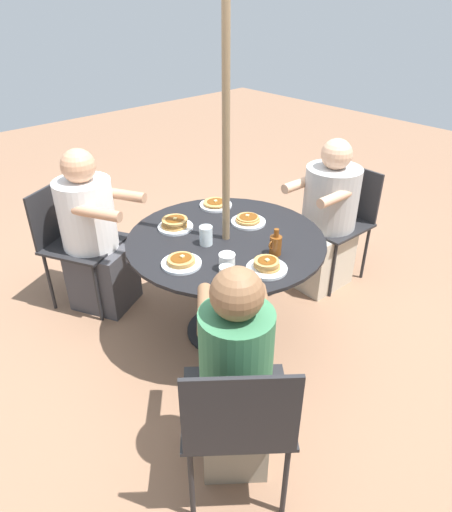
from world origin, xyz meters
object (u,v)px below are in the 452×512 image
Objects in this scene: pancake_plate_b at (181,262)px; drinking_glass_b at (226,275)px; diner_south at (235,381)px; drinking_glass_a at (206,235)px; pancake_plate_a at (248,220)px; syrup_bottle at (275,245)px; diner_east at (94,239)px; pancake_plate_c at (216,204)px; diner_north at (325,223)px; pancake_plate_e at (267,266)px; coffee_cup at (227,262)px; patio_table at (226,259)px; patio_chair_east at (73,236)px; patio_chair_south at (238,415)px; patio_chair_north at (340,215)px; pancake_plate_d at (175,224)px.

pancake_plate_b is 2.20× the size of drinking_glass_b.
drinking_glass_a is (-0.49, -0.77, 0.25)m from diner_south.
syrup_bottle is at bearing 66.82° from pancake_plate_a.
pancake_plate_c is at bearing 118.58° from diner_east.
diner_north reaches higher than pancake_plate_b.
coffee_cup is at bearing -43.01° from pancake_plate_e.
patio_table is 1.15m from patio_chair_east.
syrup_bottle is 1.57× the size of drinking_glass_b.
pancake_plate_c is (-0.70, 0.48, 0.21)m from diner_east.
syrup_bottle reaches higher than drinking_glass_a.
drinking_glass_a is at bearing -161.21° from pancake_plate_b.
patio_chair_east is at bearing -62.85° from patio_table.
pancake_plate_a is 0.42m from syrup_bottle.
patio_chair_south is at bearing 51.74° from drinking_glass_b.
drinking_glass_b is (0.33, 0.36, 0.20)m from patio_table.
coffee_cup is (1.20, 0.22, 0.26)m from diner_north.
pancake_plate_b is at bearing 66.45° from diner_east.
patio_chair_north reaches higher than drinking_glass_b.
pancake_plate_e is (-0.55, -0.34, 0.22)m from diner_south.
patio_table is 0.52m from drinking_glass_b.
pancake_plate_b reaches higher than patio_table.
pancake_plate_e is 0.18m from syrup_bottle.
diner_north is at bearing -169.49° from coffee_cup.
patio_chair_north is 2.05m from patio_chair_south.
drinking_glass_b reaches higher than coffee_cup.
diner_south reaches higher than pancake_plate_a.
diner_south is 1.18m from pancake_plate_d.
pancake_plate_b is 0.44m from pancake_plate_d.
syrup_bottle is at bearing 107.04° from patio_chair_north.
syrup_bottle reaches higher than pancake_plate_c.
diner_east reaches higher than pancake_plate_d.
pancake_plate_a is at bearing -124.58° from pancake_plate_e.
pancake_plate_b is 0.27m from drinking_glass_a.
drinking_glass_a reaches higher than pancake_plate_b.
diner_east is at bearing -66.35° from syrup_bottle.
patio_chair_south is 1.62m from pancake_plate_c.
diner_east is (0.44, -0.86, -0.05)m from patio_table.
diner_north is at bearing 117.44° from patio_chair_east.
patio_chair_north is at bearing 177.61° from patio_table.
pancake_plate_b is (1.53, 0.01, 0.22)m from patio_chair_north.
patio_chair_south is (0.29, 1.74, -0.01)m from diner_east.
patio_table is 11.94× the size of drinking_glass_b.
coffee_cup reaches higher than pancake_plate_a.
pancake_plate_e is at bearing 97.55° from drinking_glass_a.
patio_chair_north is 3.93× the size of pancake_plate_b.
patio_chair_north is 1.29m from pancake_plate_e.
drinking_glass_a is at bearing -10.81° from patio_table.
drinking_glass_a is 0.43m from drinking_glass_b.
patio_chair_east reaches higher than drinking_glass_b.
diner_north is 12.03× the size of coffee_cup.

